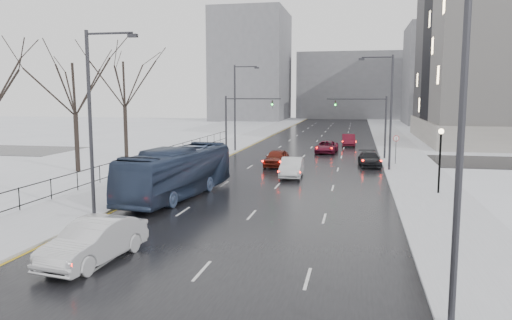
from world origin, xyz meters
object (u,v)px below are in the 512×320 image
Objects in this scene: sedan_right_distant at (349,140)px; sedan_right_cross at (326,147)px; tree_park_e at (127,158)px; bus at (177,172)px; streetlight_l_far at (237,103)px; sedan_left_near at (94,241)px; streetlight_r_mid at (388,107)px; mast_signal_right at (375,120)px; no_uturn_sign at (396,141)px; sedan_right_near at (292,167)px; lamppost_r_mid at (440,151)px; mast_signal_left at (236,118)px; tree_park_d at (78,173)px; sedan_center_near at (277,158)px; streetlight_r_near at (452,133)px; sedan_right_far at (369,159)px; streetlight_l_near at (94,114)px.

sedan_right_cross is at bearing -108.47° from sedan_right_distant.
tree_park_e is 1.16× the size of bus.
streetlight_l_far is at bearing 102.19° from bus.
sedan_left_near is 1.06× the size of sedan_right_cross.
bus is (2.40, -26.09, -3.96)m from streetlight_l_far.
mast_signal_right is at bearing 96.00° from streetlight_r_mid.
no_uturn_sign is (27.40, 0.00, 2.30)m from tree_park_e.
lamppost_r_mid is at bearing -28.32° from sedan_right_near.
no_uturn_sign is at bearing -46.60° from sedan_right_cross.
mast_signal_right is 1.00× the size of mast_signal_left.
tree_park_d is 28.88m from no_uturn_sign.
sedan_right_distant is (12.67, 8.93, -4.82)m from streetlight_l_far.
sedan_center_near is at bearing -141.44° from mast_signal_right.
mast_signal_left is (-14.65, 0.00, 0.00)m from mast_signal_right.
mast_signal_right is at bearing 66.27° from bus.
streetlight_r_near is 1.00× the size of streetlight_r_mid.
streetlight_r_mid is 1.00× the size of streetlight_l_far.
mast_signal_right is at bearing -14.48° from streetlight_l_far.
sedan_right_far is at bearing 15.69° from sedan_center_near.
streetlight_l_far reaches higher than mast_signal_right.
tree_park_d is at bearing 153.03° from bus.
streetlight_r_near is 2.34× the size of lamppost_r_mid.
streetlight_r_mid is at bearing -84.00° from mast_signal_right.
sedan_left_near is at bearing -108.75° from mast_signal_right.
sedan_right_far is (24.98, -1.22, 0.70)m from tree_park_e.
streetlight_l_far is 2.19× the size of sedan_right_far.
streetlight_r_mid is 2.19× the size of sedan_right_far.
sedan_left_near is at bearing -93.19° from sedan_center_near.
bus is (12.03, -8.09, 1.66)m from tree_park_d.
sedan_right_far is (14.11, -5.21, -3.40)m from mast_signal_left.
mast_signal_left is 1.33× the size of sedan_right_cross.
bus is (2.40, 5.91, -3.96)m from streetlight_l_near.
streetlight_l_far is 19.41m from no_uturn_sign.
streetlight_r_near is 51.29m from sedan_right_distant.
sedan_left_near is 22.56m from sedan_right_near.
sedan_right_distant is (11.83, 12.93, -3.31)m from mast_signal_left.
tree_park_e is 3.15× the size of lamppost_r_mid.
streetlight_r_mid is at bearing 30.12° from sedan_right_near.
mast_signal_right reaches higher than tree_park_d.
no_uturn_sign is 0.52× the size of sedan_left_near.
streetlight_l_far reaches higher than bus.
lamppost_r_mid is (19.17, -22.00, -2.67)m from streetlight_l_far.
mast_signal_left is (10.87, 4.00, 4.11)m from tree_park_e.
sedan_right_near is at bearing -147.68° from streetlight_r_mid.
lamppost_r_mid reaches higher than bus.
sedan_left_near is (-13.70, -30.85, -1.41)m from no_uturn_sign.
mast_signal_left is 15.42m from sedan_right_far.
no_uturn_sign is at bearing 88.26° from streetlight_r_near.
sedan_left_near is 31.71m from sedan_right_far.
sedan_center_near is 0.94× the size of sedan_right_cross.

